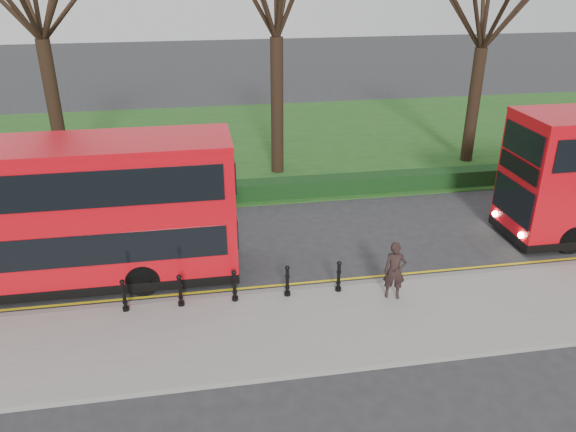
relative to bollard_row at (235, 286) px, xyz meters
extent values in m
plane|color=#28282B|center=(1.07, 1.35, -0.65)|extent=(120.00, 120.00, 0.00)
cube|color=gray|center=(1.07, -1.65, -0.57)|extent=(60.00, 4.00, 0.15)
cube|color=slate|center=(1.07, 0.35, -0.57)|extent=(60.00, 0.25, 0.16)
cube|color=#1B4A18|center=(1.07, 16.35, -0.62)|extent=(60.00, 18.00, 0.06)
cube|color=black|center=(1.07, 8.15, -0.25)|extent=(60.00, 0.90, 0.80)
cube|color=yellow|center=(1.07, 0.65, -0.64)|extent=(60.00, 0.10, 0.01)
cube|color=yellow|center=(1.07, 0.85, -0.64)|extent=(60.00, 0.10, 0.01)
cylinder|color=black|center=(-6.93, 11.35, 2.65)|extent=(0.60, 0.60, 6.61)
cylinder|color=black|center=(3.07, 11.35, 2.59)|extent=(0.60, 0.60, 6.48)
cylinder|color=black|center=(13.07, 11.35, 2.23)|extent=(0.60, 0.60, 5.77)
cylinder|color=black|center=(-3.26, 0.00, 0.00)|extent=(0.15, 0.15, 1.00)
cylinder|color=black|center=(-1.63, 0.00, 0.00)|extent=(0.15, 0.15, 1.00)
cylinder|color=black|center=(0.00, 0.00, 0.00)|extent=(0.15, 0.15, 1.00)
cylinder|color=black|center=(1.63, 0.00, 0.00)|extent=(0.15, 0.15, 1.00)
cylinder|color=black|center=(3.26, 0.00, 0.00)|extent=(0.15, 0.15, 1.00)
cube|color=red|center=(-5.69, 2.26, 1.90)|extent=(11.81, 2.68, 4.35)
cube|color=black|center=(-5.69, 2.26, -0.33)|extent=(11.83, 2.70, 0.32)
cube|color=black|center=(-4.83, 0.91, 1.12)|extent=(9.45, 0.04, 1.02)
cube|color=black|center=(-5.69, 0.91, 3.05)|extent=(11.16, 0.04, 1.13)
cylinder|color=black|center=(-2.79, 1.08, -0.11)|extent=(1.07, 0.32, 1.07)
cylinder|color=black|center=(-2.79, 3.44, -0.11)|extent=(1.07, 0.32, 1.07)
cube|color=black|center=(10.40, 2.52, 2.30)|extent=(0.06, 2.40, 0.60)
cylinder|color=black|center=(12.16, 1.32, -0.10)|extent=(1.09, 0.33, 1.09)
cylinder|color=black|center=(12.16, 3.72, -0.10)|extent=(1.09, 0.33, 1.09)
imported|color=black|center=(4.83, -0.63, 0.43)|extent=(0.77, 0.61, 1.85)
camera|label=1|loc=(-0.85, -14.63, 9.07)|focal=35.00mm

